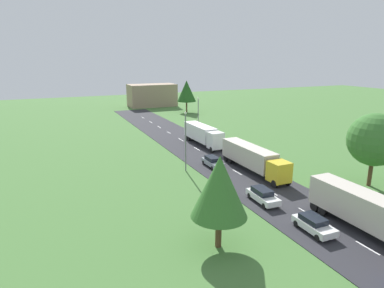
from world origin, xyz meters
name	(u,v)px	position (x,y,z in m)	size (l,w,h in m)	color
road	(262,187)	(0.00, 24.50, 0.03)	(10.00, 140.00, 0.06)	#2B2B30
lane_marking_centre	(284,199)	(0.00, 20.27, 0.07)	(0.16, 120.82, 0.01)	white
truck_lead	(365,210)	(2.16, 11.42, 2.18)	(2.52, 12.42, 3.71)	red
truck_second	(253,158)	(2.25, 30.14, 2.09)	(2.57, 13.74, 3.52)	yellow
truck_third	(203,134)	(2.27, 46.68, 2.12)	(2.73, 11.84, 3.56)	white
car_second	(314,224)	(-2.26, 13.19, 0.84)	(2.00, 4.29, 1.48)	white
car_third	(263,195)	(-2.70, 20.67, 0.88)	(2.00, 4.55, 1.58)	white
car_fourth	(213,162)	(-2.04, 34.32, 0.84)	(1.81, 4.38, 1.51)	#8C939E
lamppost_second	(186,139)	(-6.44, 34.27, 4.81)	(0.36, 0.36, 8.66)	slate
lamppost_third	(198,113)	(6.24, 57.33, 4.28)	(0.36, 0.36, 7.61)	slate
tree_birch	(187,91)	(14.65, 83.65, 6.35)	(5.60, 5.60, 9.45)	#513823
tree_maple	(219,187)	(-11.62, 14.67, 5.54)	(4.86, 4.86, 8.24)	#513823
tree_pine	(375,140)	(12.92, 19.48, 6.07)	(6.64, 6.64, 9.40)	#513823
distant_building	(152,95)	(9.16, 100.56, 3.67)	(15.49, 8.03, 7.34)	#9E846B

